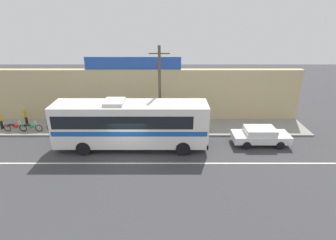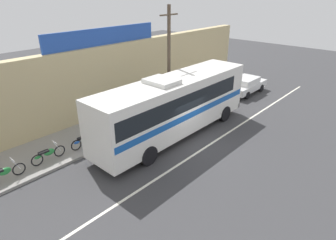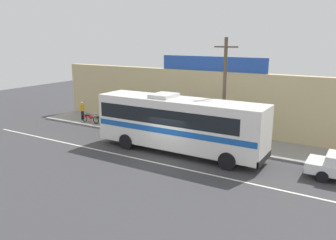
{
  "view_description": "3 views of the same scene",
  "coord_description": "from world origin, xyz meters",
  "px_view_note": "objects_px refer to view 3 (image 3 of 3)",
  "views": [
    {
      "loc": [
        2.85,
        -16.96,
        9.84
      ],
      "look_at": [
        2.95,
        2.4,
        1.91
      ],
      "focal_mm": 29.1,
      "sensor_mm": 36.0,
      "label": 1
    },
    {
      "loc": [
        -11.87,
        -8.72,
        8.23
      ],
      "look_at": [
        -0.35,
        1.65,
        1.11
      ],
      "focal_mm": 30.83,
      "sensor_mm": 36.0,
      "label": 2
    },
    {
      "loc": [
        10.51,
        -16.94,
        7.28
      ],
      "look_at": [
        -0.74,
        1.63,
        2.06
      ],
      "focal_mm": 36.62,
      "sensor_mm": 36.0,
      "label": 3
    }
  ],
  "objects_px": {
    "intercity_bus": "(178,122)",
    "motorcycle_red": "(102,120)",
    "utility_pole": "(224,92)",
    "motorcycle_black": "(144,126)",
    "motorcycle_green": "(90,118)",
    "motorcycle_orange": "(123,123)",
    "pedestrian_near_shop": "(82,109)",
    "pedestrian_far_left": "(103,109)",
    "pedestrian_by_curb": "(198,126)"
  },
  "relations": [
    {
      "from": "intercity_bus",
      "to": "motorcycle_orange",
      "type": "relative_size",
      "value": 6.16
    },
    {
      "from": "intercity_bus",
      "to": "motorcycle_red",
      "type": "distance_m",
      "value": 9.35
    },
    {
      "from": "motorcycle_orange",
      "to": "pedestrian_far_left",
      "type": "height_order",
      "value": "pedestrian_far_left"
    },
    {
      "from": "motorcycle_orange",
      "to": "motorcycle_black",
      "type": "distance_m",
      "value": 2.15
    },
    {
      "from": "motorcycle_green",
      "to": "pedestrian_near_shop",
      "type": "relative_size",
      "value": 1.23
    },
    {
      "from": "motorcycle_green",
      "to": "motorcycle_black",
      "type": "bearing_deg",
      "value": -0.39
    },
    {
      "from": "motorcycle_orange",
      "to": "motorcycle_black",
      "type": "xyz_separation_m",
      "value": [
        2.15,
        -0.1,
        0.0
      ]
    },
    {
      "from": "intercity_bus",
      "to": "pedestrian_near_shop",
      "type": "bearing_deg",
      "value": 164.68
    },
    {
      "from": "pedestrian_near_shop",
      "to": "motorcycle_green",
      "type": "bearing_deg",
      "value": -21.03
    },
    {
      "from": "motorcycle_orange",
      "to": "motorcycle_green",
      "type": "bearing_deg",
      "value": -179.01
    },
    {
      "from": "pedestrian_near_shop",
      "to": "motorcycle_black",
      "type": "bearing_deg",
      "value": -4.65
    },
    {
      "from": "motorcycle_black",
      "to": "motorcycle_green",
      "type": "height_order",
      "value": "same"
    },
    {
      "from": "motorcycle_red",
      "to": "motorcycle_green",
      "type": "bearing_deg",
      "value": 178.11
    },
    {
      "from": "motorcycle_red",
      "to": "pedestrian_by_curb",
      "type": "bearing_deg",
      "value": 2.18
    },
    {
      "from": "intercity_bus",
      "to": "motorcycle_green",
      "type": "relative_size",
      "value": 5.76
    },
    {
      "from": "motorcycle_orange",
      "to": "pedestrian_by_curb",
      "type": "relative_size",
      "value": 1.08
    },
    {
      "from": "motorcycle_orange",
      "to": "pedestrian_near_shop",
      "type": "xyz_separation_m",
      "value": [
        -4.98,
        0.48,
        0.49
      ]
    },
    {
      "from": "pedestrian_by_curb",
      "to": "motorcycle_orange",
      "type": "bearing_deg",
      "value": -178.02
    },
    {
      "from": "motorcycle_red",
      "to": "pedestrian_far_left",
      "type": "relative_size",
      "value": 1.16
    },
    {
      "from": "motorcycle_green",
      "to": "motorcycle_red",
      "type": "bearing_deg",
      "value": -1.89
    },
    {
      "from": "utility_pole",
      "to": "motorcycle_red",
      "type": "height_order",
      "value": "utility_pole"
    },
    {
      "from": "intercity_bus",
      "to": "motorcycle_orange",
      "type": "height_order",
      "value": "intercity_bus"
    },
    {
      "from": "motorcycle_orange",
      "to": "pedestrian_by_curb",
      "type": "xyz_separation_m",
      "value": [
        6.7,
        0.23,
        0.55
      ]
    },
    {
      "from": "motorcycle_red",
      "to": "pedestrian_by_curb",
      "type": "height_order",
      "value": "pedestrian_by_curb"
    },
    {
      "from": "motorcycle_orange",
      "to": "motorcycle_red",
      "type": "distance_m",
      "value": 2.21
    },
    {
      "from": "intercity_bus",
      "to": "pedestrian_far_left",
      "type": "xyz_separation_m",
      "value": [
        -9.82,
        3.92,
        -0.95
      ]
    },
    {
      "from": "utility_pole",
      "to": "motorcycle_black",
      "type": "height_order",
      "value": "utility_pole"
    },
    {
      "from": "motorcycle_green",
      "to": "motorcycle_orange",
      "type": "bearing_deg",
      "value": 0.99
    },
    {
      "from": "utility_pole",
      "to": "motorcycle_green",
      "type": "xyz_separation_m",
      "value": [
        -12.38,
        0.31,
        -3.3
      ]
    },
    {
      "from": "pedestrian_by_curb",
      "to": "pedestrian_near_shop",
      "type": "bearing_deg",
      "value": 178.78
    },
    {
      "from": "utility_pole",
      "to": "motorcycle_black",
      "type": "xyz_separation_m",
      "value": [
        -6.66,
        0.27,
        -3.3
      ]
    },
    {
      "from": "motorcycle_orange",
      "to": "pedestrian_by_curb",
      "type": "height_order",
      "value": "pedestrian_by_curb"
    },
    {
      "from": "utility_pole",
      "to": "motorcycle_red",
      "type": "xyz_separation_m",
      "value": [
        -11.01,
        0.27,
        -3.3
      ]
    },
    {
      "from": "utility_pole",
      "to": "motorcycle_green",
      "type": "height_order",
      "value": "utility_pole"
    },
    {
      "from": "motorcycle_green",
      "to": "pedestrian_far_left",
      "type": "bearing_deg",
      "value": 72.12
    },
    {
      "from": "utility_pole",
      "to": "pedestrian_far_left",
      "type": "distance_m",
      "value": 12.38
    },
    {
      "from": "motorcycle_black",
      "to": "utility_pole",
      "type": "bearing_deg",
      "value": -2.34
    },
    {
      "from": "motorcycle_orange",
      "to": "utility_pole",
      "type": "bearing_deg",
      "value": -2.42
    },
    {
      "from": "motorcycle_black",
      "to": "pedestrian_near_shop",
      "type": "bearing_deg",
      "value": 175.35
    },
    {
      "from": "utility_pole",
      "to": "motorcycle_orange",
      "type": "height_order",
      "value": "utility_pole"
    },
    {
      "from": "utility_pole",
      "to": "pedestrian_near_shop",
      "type": "relative_size",
      "value": 4.54
    },
    {
      "from": "utility_pole",
      "to": "pedestrian_far_left",
      "type": "bearing_deg",
      "value": 172.47
    },
    {
      "from": "motorcycle_orange",
      "to": "pedestrian_near_shop",
      "type": "relative_size",
      "value": 1.15
    },
    {
      "from": "motorcycle_black",
      "to": "pedestrian_by_curb",
      "type": "distance_m",
      "value": 4.59
    },
    {
      "from": "pedestrian_by_curb",
      "to": "pedestrian_near_shop",
      "type": "height_order",
      "value": "pedestrian_by_curb"
    },
    {
      "from": "motorcycle_orange",
      "to": "motorcycle_red",
      "type": "bearing_deg",
      "value": -177.22
    },
    {
      "from": "pedestrian_by_curb",
      "to": "motorcycle_black",
      "type": "bearing_deg",
      "value": -175.83
    },
    {
      "from": "motorcycle_green",
      "to": "pedestrian_far_left",
      "type": "relative_size",
      "value": 1.16
    },
    {
      "from": "motorcycle_red",
      "to": "motorcycle_black",
      "type": "relative_size",
      "value": 1.04
    },
    {
      "from": "motorcycle_orange",
      "to": "pedestrian_far_left",
      "type": "bearing_deg",
      "value": 159.05
    }
  ]
}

